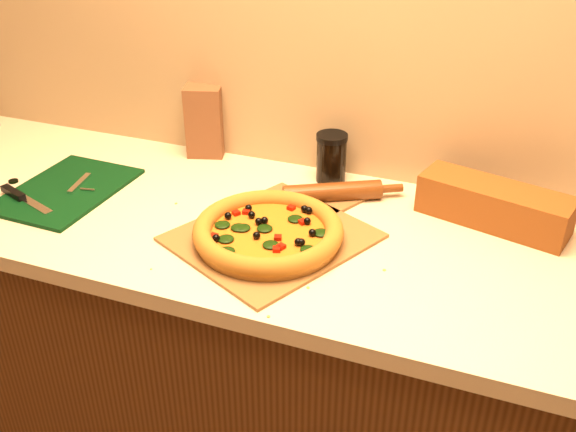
{
  "coord_description": "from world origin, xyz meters",
  "views": [
    {
      "loc": [
        0.38,
        0.23,
        1.67
      ],
      "look_at": [
        -0.05,
        1.38,
        0.96
      ],
      "focal_mm": 40.0,
      "sensor_mm": 36.0,
      "label": 1
    }
  ],
  "objects_px": {
    "pizza": "(268,232)",
    "pizza_peel": "(277,235)",
    "cutting_board": "(65,190)",
    "dark_jar": "(331,158)",
    "rolling_pin": "(332,192)"
  },
  "relations": [
    {
      "from": "pizza_peel",
      "to": "dark_jar",
      "type": "relative_size",
      "value": 4.38
    },
    {
      "from": "pizza",
      "to": "rolling_pin",
      "type": "distance_m",
      "value": 0.25
    },
    {
      "from": "pizza_peel",
      "to": "cutting_board",
      "type": "distance_m",
      "value": 0.59
    },
    {
      "from": "rolling_pin",
      "to": "cutting_board",
      "type": "bearing_deg",
      "value": -163.06
    },
    {
      "from": "pizza_peel",
      "to": "pizza",
      "type": "relative_size",
      "value": 1.71
    },
    {
      "from": "pizza",
      "to": "rolling_pin",
      "type": "relative_size",
      "value": 1.03
    },
    {
      "from": "pizza",
      "to": "pizza_peel",
      "type": "bearing_deg",
      "value": 78.65
    },
    {
      "from": "pizza",
      "to": "dark_jar",
      "type": "relative_size",
      "value": 2.56
    },
    {
      "from": "pizza",
      "to": "rolling_pin",
      "type": "height_order",
      "value": "pizza"
    },
    {
      "from": "cutting_board",
      "to": "pizza",
      "type": "bearing_deg",
      "value": -2.24
    },
    {
      "from": "pizza_peel",
      "to": "rolling_pin",
      "type": "relative_size",
      "value": 1.77
    },
    {
      "from": "pizza",
      "to": "cutting_board",
      "type": "distance_m",
      "value": 0.58
    },
    {
      "from": "pizza_peel",
      "to": "pizza",
      "type": "xyz_separation_m",
      "value": [
        -0.01,
        -0.03,
        0.03
      ]
    },
    {
      "from": "pizza",
      "to": "cutting_board",
      "type": "relative_size",
      "value": 0.95
    },
    {
      "from": "cutting_board",
      "to": "dark_jar",
      "type": "distance_m",
      "value": 0.69
    }
  ]
}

